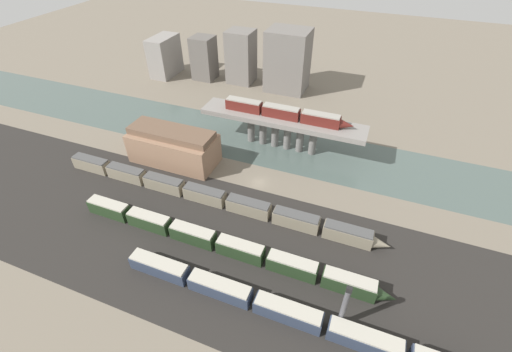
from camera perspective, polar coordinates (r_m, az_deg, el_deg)
name	(u,v)px	position (r m, az deg, el deg)	size (l,w,h in m)	color
ground_plane	(259,183)	(94.81, 0.54, -1.10)	(400.00, 400.00, 0.00)	#756B5B
railbed_yard	(222,246)	(79.43, -5.76, -11.57)	(280.00, 42.00, 0.01)	#282623
river_water	(281,146)	(109.27, 4.11, 4.94)	(320.00, 24.08, 0.01)	#4C5B56
bridge	(282,124)	(104.88, 4.32, 8.67)	(50.26, 8.87, 10.51)	gray
train_on_bridge	(286,113)	(102.68, 5.01, 10.44)	(38.90, 3.03, 3.44)	#5B1E19
train_yard_near	(297,315)	(68.22, 6.85, -22.08)	(73.24, 3.18, 3.51)	#2D384C
train_yard_mid	(222,244)	(77.44, -5.74, -11.16)	(73.08, 3.10, 3.84)	#23381E
train_yard_far	(210,196)	(88.62, -7.75, -3.35)	(88.29, 3.08, 3.83)	gray
warehouse_building	(174,146)	(102.89, -13.58, 4.85)	(25.33, 11.33, 10.70)	#937056
signal_tower	(344,308)	(65.61, 14.42, -20.48)	(1.00, 0.98, 11.99)	#4C4C51
city_block_far_left	(165,56)	(161.93, -14.96, 18.74)	(8.17, 15.21, 16.23)	gray
city_block_left	(204,58)	(154.52, -8.66, 18.86)	(8.89, 8.88, 17.51)	#605B56
city_block_center	(241,57)	(149.24, -2.51, 19.21)	(10.50, 10.04, 20.99)	slate
city_block_right	(288,61)	(142.17, 5.30, 18.60)	(15.93, 13.30, 23.49)	slate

